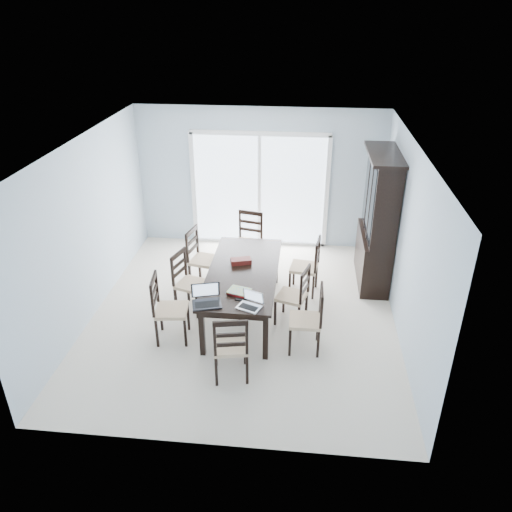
{
  "coord_description": "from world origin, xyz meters",
  "views": [
    {
      "loc": [
        0.84,
        -6.24,
        4.28
      ],
      "look_at": [
        0.19,
        0.0,
        1.0
      ],
      "focal_mm": 35.0,
      "sensor_mm": 36.0,
      "label": 1
    }
  ],
  "objects_px": {
    "chair_end_far": "(249,234)",
    "laptop_silver": "(249,305)",
    "chair_right_far": "(310,261)",
    "cell_phone": "(240,299)",
    "hot_tub": "(255,198)",
    "chair_right_near": "(312,313)",
    "dining_table": "(243,275)",
    "game_box": "(241,261)",
    "china_hutch": "(378,222)",
    "chair_left_mid": "(186,275)",
    "chair_end_near": "(231,341)",
    "chair_left_near": "(164,302)",
    "laptop_dark": "(207,301)",
    "chair_left_far": "(199,252)",
    "chair_right_mid": "(298,290)"
  },
  "relations": [
    {
      "from": "chair_left_far",
      "to": "chair_right_mid",
      "type": "xyz_separation_m",
      "value": [
        1.63,
        -0.94,
        -0.05
      ]
    },
    {
      "from": "chair_left_far",
      "to": "chair_right_near",
      "type": "height_order",
      "value": "chair_left_far"
    },
    {
      "from": "laptop_silver",
      "to": "game_box",
      "type": "height_order",
      "value": "laptop_silver"
    },
    {
      "from": "chair_right_near",
      "to": "chair_right_far",
      "type": "bearing_deg",
      "value": 1.06
    },
    {
      "from": "chair_end_near",
      "to": "china_hutch",
      "type": "bearing_deg",
      "value": 42.86
    },
    {
      "from": "chair_end_near",
      "to": "chair_right_far",
      "type": "bearing_deg",
      "value": 55.92
    },
    {
      "from": "chair_end_far",
      "to": "dining_table",
      "type": "bearing_deg",
      "value": 105.84
    },
    {
      "from": "chair_right_mid",
      "to": "chair_end_near",
      "type": "xyz_separation_m",
      "value": [
        -0.77,
        -1.32,
        0.03
      ]
    },
    {
      "from": "chair_right_near",
      "to": "cell_phone",
      "type": "relative_size",
      "value": 8.84
    },
    {
      "from": "chair_right_far",
      "to": "chair_end_near",
      "type": "relative_size",
      "value": 0.99
    },
    {
      "from": "chair_end_far",
      "to": "cell_phone",
      "type": "xyz_separation_m",
      "value": [
        0.15,
        -2.3,
        0.14
      ]
    },
    {
      "from": "dining_table",
      "to": "cell_phone",
      "type": "height_order",
      "value": "cell_phone"
    },
    {
      "from": "hot_tub",
      "to": "chair_end_far",
      "type": "bearing_deg",
      "value": -86.86
    },
    {
      "from": "chair_right_far",
      "to": "china_hutch",
      "type": "bearing_deg",
      "value": -55.66
    },
    {
      "from": "dining_table",
      "to": "game_box",
      "type": "height_order",
      "value": "game_box"
    },
    {
      "from": "chair_right_far",
      "to": "cell_phone",
      "type": "relative_size",
      "value": 8.89
    },
    {
      "from": "laptop_silver",
      "to": "chair_end_near",
      "type": "bearing_deg",
      "value": -85.54
    },
    {
      "from": "chair_left_near",
      "to": "laptop_dark",
      "type": "relative_size",
      "value": 2.65
    },
    {
      "from": "chair_right_far",
      "to": "chair_right_mid",
      "type": "bearing_deg",
      "value": 176.99
    },
    {
      "from": "chair_left_near",
      "to": "laptop_dark",
      "type": "xyz_separation_m",
      "value": [
        0.65,
        -0.24,
        0.21
      ]
    },
    {
      "from": "game_box",
      "to": "china_hutch",
      "type": "bearing_deg",
      "value": 26.26
    },
    {
      "from": "china_hutch",
      "to": "game_box",
      "type": "bearing_deg",
      "value": -153.74
    },
    {
      "from": "china_hutch",
      "to": "laptop_silver",
      "type": "xyz_separation_m",
      "value": [
        -1.83,
        -2.2,
        -0.27
      ]
    },
    {
      "from": "chair_right_mid",
      "to": "chair_end_far",
      "type": "xyz_separation_m",
      "value": [
        -0.9,
        1.65,
        0.06
      ]
    },
    {
      "from": "chair_right_far",
      "to": "laptop_dark",
      "type": "height_order",
      "value": "chair_right_far"
    },
    {
      "from": "chair_left_far",
      "to": "game_box",
      "type": "distance_m",
      "value": 0.98
    },
    {
      "from": "chair_right_near",
      "to": "laptop_dark",
      "type": "xyz_separation_m",
      "value": [
        -1.36,
        -0.22,
        0.23
      ]
    },
    {
      "from": "hot_tub",
      "to": "chair_end_near",
      "type": "bearing_deg",
      "value": -87.29
    },
    {
      "from": "chair_end_far",
      "to": "laptop_silver",
      "type": "bearing_deg",
      "value": 109.1
    },
    {
      "from": "chair_left_mid",
      "to": "chair_right_far",
      "type": "relative_size",
      "value": 0.99
    },
    {
      "from": "laptop_dark",
      "to": "cell_phone",
      "type": "bearing_deg",
      "value": 5.86
    },
    {
      "from": "chair_left_near",
      "to": "chair_end_far",
      "type": "xyz_separation_m",
      "value": [
        0.91,
        2.22,
        0.02
      ]
    },
    {
      "from": "chair_right_mid",
      "to": "chair_left_far",
      "type": "bearing_deg",
      "value": 76.74
    },
    {
      "from": "chair_left_far",
      "to": "laptop_silver",
      "type": "xyz_separation_m",
      "value": [
        1.02,
        -1.76,
        0.19
      ]
    },
    {
      "from": "chair_left_far",
      "to": "chair_end_far",
      "type": "xyz_separation_m",
      "value": [
        0.73,
        0.71,
        0.01
      ]
    },
    {
      "from": "chair_right_far",
      "to": "hot_tub",
      "type": "height_order",
      "value": "chair_right_far"
    },
    {
      "from": "chair_right_near",
      "to": "cell_phone",
      "type": "bearing_deg",
      "value": 92.91
    },
    {
      "from": "chair_right_mid",
      "to": "chair_end_far",
      "type": "height_order",
      "value": "chair_end_far"
    },
    {
      "from": "chair_left_near",
      "to": "hot_tub",
      "type": "bearing_deg",
      "value": 162.39
    },
    {
      "from": "dining_table",
      "to": "chair_left_far",
      "type": "xyz_separation_m",
      "value": [
        -0.82,
        0.81,
        -0.07
      ]
    },
    {
      "from": "dining_table",
      "to": "laptop_dark",
      "type": "distance_m",
      "value": 1.01
    },
    {
      "from": "laptop_dark",
      "to": "cell_phone",
      "type": "relative_size",
      "value": 3.45
    },
    {
      "from": "chair_end_far",
      "to": "laptop_silver",
      "type": "xyz_separation_m",
      "value": [
        0.29,
        -2.47,
        0.18
      ]
    },
    {
      "from": "china_hutch",
      "to": "cell_phone",
      "type": "xyz_separation_m",
      "value": [
        -1.96,
        -2.03,
        -0.31
      ]
    },
    {
      "from": "chair_left_near",
      "to": "chair_left_mid",
      "type": "distance_m",
      "value": 0.79
    },
    {
      "from": "china_hutch",
      "to": "game_box",
      "type": "distance_m",
      "value": 2.34
    },
    {
      "from": "cell_phone",
      "to": "chair_right_far",
      "type": "bearing_deg",
      "value": 66.54
    },
    {
      "from": "china_hutch",
      "to": "cell_phone",
      "type": "bearing_deg",
      "value": -134.06
    },
    {
      "from": "chair_left_mid",
      "to": "chair_end_far",
      "type": "relative_size",
      "value": 0.93
    },
    {
      "from": "chair_right_mid",
      "to": "chair_right_far",
      "type": "xyz_separation_m",
      "value": [
        0.17,
        0.87,
        0.02
      ]
    }
  ]
}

